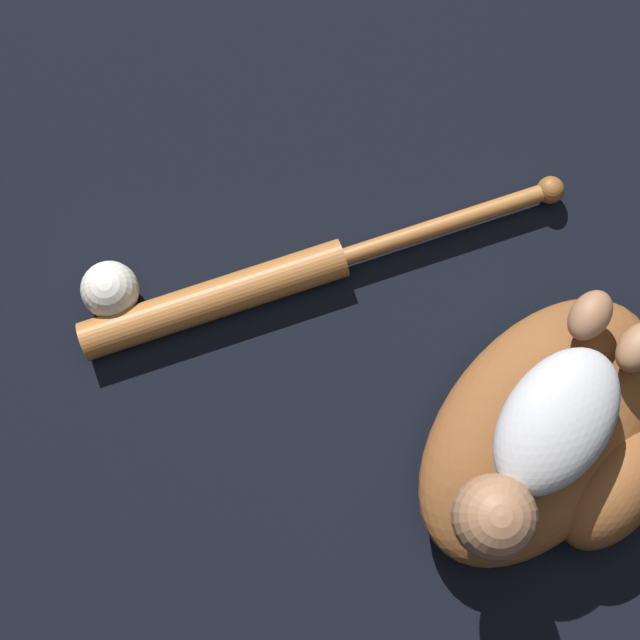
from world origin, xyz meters
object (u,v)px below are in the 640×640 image
object	(u,v)px
baseball_bat	(261,284)
baseball_glove	(551,439)
baby_figure	(544,441)
baseball	(110,290)

from	to	relation	value
baseball_bat	baseball_glove	bearing A→B (deg)	96.50
baby_figure	baseball_bat	xyz separation A→B (m)	(0.02, -0.37, -0.12)
baseball_glove	baseball_bat	size ratio (longest dim) A/B	0.71
baby_figure	baseball	xyz separation A→B (m)	(0.13, -0.51, -0.11)
baseball	baseball_glove	bearing A→B (deg)	106.75
baby_figure	baseball	world-z (taller)	baby_figure
baseball_glove	baseball_bat	bearing A→B (deg)	-83.50
baseball_bat	baseball	bearing A→B (deg)	-50.92
baseball_glove	baseball_bat	distance (m)	0.39
baseball_glove	baby_figure	xyz separation A→B (m)	(0.02, -0.02, 0.09)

